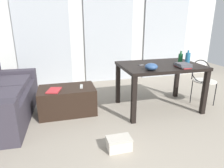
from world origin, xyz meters
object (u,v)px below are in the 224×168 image
at_px(book_stack, 183,65).
at_px(tv_remote_primary, 81,86).
at_px(bowl, 151,67).
at_px(magazine, 54,90).
at_px(coffee_table, 68,100).
at_px(wire_chair, 203,77).
at_px(bottle_far, 180,58).
at_px(scissors, 140,65).
at_px(bottle_near, 188,58).
at_px(craft_table, 160,70).
at_px(shoebox, 119,143).

height_order(book_stack, tv_remote_primary, book_stack).
height_order(bowl, magazine, bowl).
relative_size(coffee_table, wire_chair, 1.07).
bearing_deg(book_stack, wire_chair, 18.02).
bearing_deg(bottle_far, book_stack, -116.79).
relative_size(coffee_table, tv_remote_primary, 5.48).
xyz_separation_m(book_stack, magazine, (-1.99, 0.40, -0.37)).
height_order(scissors, tv_remote_primary, scissors).
bearing_deg(scissors, bottle_near, -5.92).
xyz_separation_m(wire_chair, magazine, (-2.55, 0.22, -0.08)).
distance_m(bottle_near, magazine, 2.27).
height_order(book_stack, magazine, book_stack).
bearing_deg(wire_chair, bottle_near, 175.83).
xyz_separation_m(bottle_near, book_stack, (-0.22, -0.21, -0.07)).
relative_size(craft_table, wire_chair, 1.57).
relative_size(bottle_near, bowl, 1.20).
bearing_deg(craft_table, magazine, 175.94).
relative_size(craft_table, bowl, 6.96).
height_order(bottle_near, tv_remote_primary, bottle_near).
bearing_deg(magazine, coffee_table, 42.19).
bearing_deg(magazine, bowl, -1.55).
distance_m(bottle_far, shoebox, 1.93).
relative_size(book_stack, shoebox, 0.98).
relative_size(wire_chair, book_stack, 2.96).
xyz_separation_m(book_stack, tv_remote_primary, (-1.55, 0.47, -0.37)).
bearing_deg(coffee_table, bottle_near, -8.13).
bearing_deg(wire_chair, bottle_far, 160.27).
distance_m(coffee_table, scissors, 1.34).
relative_size(coffee_table, magazine, 3.30).
relative_size(book_stack, scissors, 2.50).
height_order(craft_table, bottle_far, bottle_far).
bearing_deg(tv_remote_primary, shoebox, -68.49).
relative_size(coffee_table, shoebox, 3.11).
xyz_separation_m(bottle_far, bowl, (-0.73, -0.37, -0.03)).
bearing_deg(scissors, coffee_table, 170.35).
height_order(book_stack, scissors, book_stack).
bearing_deg(tv_remote_primary, wire_chair, -0.36).
bearing_deg(bottle_near, tv_remote_primary, 171.64).
distance_m(coffee_table, magazine, 0.32).
distance_m(scissors, magazine, 1.44).
distance_m(wire_chair, scissors, 1.20).
distance_m(scissors, shoebox, 1.39).
relative_size(wire_chair, tv_remote_primary, 5.12).
bearing_deg(bowl, magazine, 162.56).
relative_size(wire_chair, shoebox, 2.90).
distance_m(bottle_far, scissors, 0.77).
bearing_deg(craft_table, scissors, 176.94).
bearing_deg(magazine, tv_remote_primary, 25.11).
distance_m(bowl, book_stack, 0.57).
bearing_deg(tv_remote_primary, magazine, -163.43).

